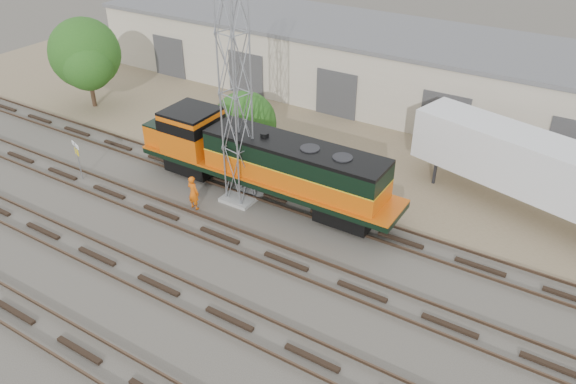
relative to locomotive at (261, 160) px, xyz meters
The scene contains 11 objects.
ground 7.79m from the locomotive, 53.47° to the right, with size 140.00×140.00×0.00m, color #47423A.
dirt_strip 10.28m from the locomotive, 63.72° to the left, with size 80.00×16.00×0.02m, color #726047.
tracks 10.26m from the locomotive, 63.72° to the right, with size 80.00×20.40×0.28m.
warehouse 17.56m from the locomotive, 75.19° to the left, with size 58.40×10.40×5.30m.
locomotive is the anchor object (origin of this frame).
signal_tower 4.07m from the locomotive, 126.84° to the right, with size 1.84×1.84×12.50m.
sign_post 10.98m from the locomotive, 157.44° to the right, with size 0.95×0.38×2.44m.
worker 4.09m from the locomotive, 127.19° to the right, with size 0.73×0.48×2.00m, color #D3550B.
semi_trailer 14.93m from the locomotive, 23.52° to the left, with size 14.20×6.33×4.29m.
tree_west 18.29m from the locomotive, 168.33° to the left, with size 5.39×5.13×6.71m.
tree_mid 5.77m from the locomotive, 133.82° to the left, with size 4.30×4.10×4.10m.
Camera 1 is at (11.18, -16.34, 16.99)m, focal length 35.00 mm.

